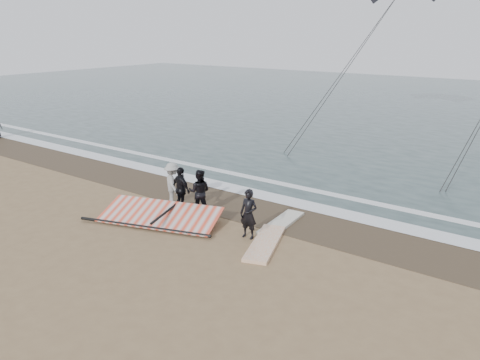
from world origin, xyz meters
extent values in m
plane|color=#8C704C|center=(0.00, 0.00, 0.00)|extent=(120.00, 120.00, 0.00)
cube|color=#233838|center=(0.00, 33.00, 0.01)|extent=(120.00, 54.00, 0.02)
cube|color=#4C3D2B|center=(0.00, 4.50, 0.01)|extent=(120.00, 2.80, 0.01)
cube|color=white|center=(0.00, 5.90, 0.03)|extent=(120.00, 0.90, 0.01)
cube|color=white|center=(0.00, 7.60, 0.03)|extent=(120.00, 0.45, 0.01)
imported|color=black|center=(0.27, 2.30, 0.81)|extent=(0.62, 0.43, 1.62)
cube|color=white|center=(0.99, 2.16, 0.05)|extent=(1.54, 2.74, 0.11)
cube|color=beige|center=(0.60, 3.81, 0.05)|extent=(0.80, 2.45, 0.10)
imported|color=black|center=(-2.34, 2.99, 0.83)|extent=(1.00, 0.92, 1.65)
imported|color=black|center=(-3.04, 2.79, 0.83)|extent=(1.04, 0.61, 1.67)
imported|color=#A2A39E|center=(-3.74, 3.09, 0.83)|extent=(1.23, 1.09, 1.65)
cube|color=black|center=(-3.11, 2.14, 0.05)|extent=(2.93, 1.50, 0.11)
cube|color=#F74729|center=(-2.91, 1.54, 0.30)|extent=(4.46, 2.77, 0.44)
cylinder|color=black|center=(-2.91, 0.76, 0.11)|extent=(4.65, 1.53, 0.11)
cylinder|color=black|center=(-2.61, 1.54, 0.45)|extent=(0.70, 2.02, 0.09)
cylinder|color=#262626|center=(-3.03, 17.36, 4.50)|extent=(0.04, 0.04, 13.79)
cylinder|color=#262626|center=(-2.78, 17.12, 4.50)|extent=(0.04, 0.04, 14.08)
camera|label=1|loc=(8.01, -9.04, 6.37)|focal=35.00mm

